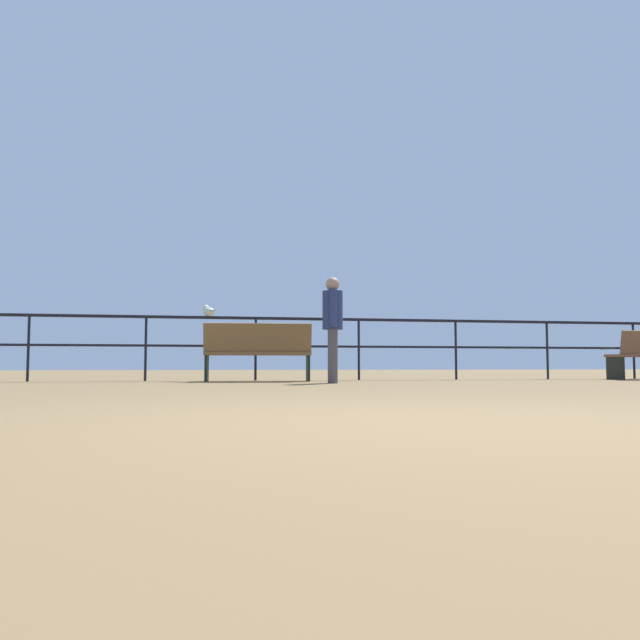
% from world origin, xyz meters
% --- Properties ---
extents(ground_plane, '(60.00, 60.00, 0.00)m').
position_xyz_m(ground_plane, '(0.00, 0.00, 0.00)').
color(ground_plane, olive).
extents(pier_railing, '(22.31, 0.05, 1.11)m').
position_xyz_m(pier_railing, '(0.00, 8.14, 0.81)').
color(pier_railing, black).
rests_on(pier_railing, ground_plane).
extents(bench_near_left, '(1.78, 0.79, 0.95)m').
position_xyz_m(bench_near_left, '(-0.02, 7.45, 0.53)').
color(bench_near_left, brown).
rests_on(bench_near_left, ground_plane).
extents(person_by_bench, '(0.30, 0.50, 1.58)m').
position_xyz_m(person_by_bench, '(0.99, 6.31, 0.91)').
color(person_by_bench, '#4B4448').
rests_on(person_by_bench, ground_plane).
extents(seagull_on_rail, '(0.26, 0.42, 0.20)m').
position_xyz_m(seagull_on_rail, '(-0.82, 8.16, 1.20)').
color(seagull_on_rail, silver).
rests_on(seagull_on_rail, pier_railing).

